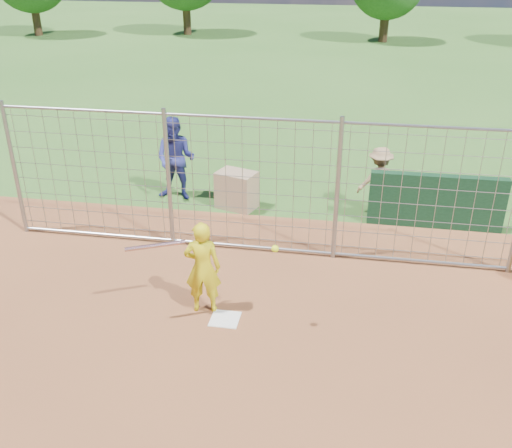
% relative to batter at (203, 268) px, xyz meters
% --- Properties ---
extents(ground, '(100.00, 100.00, 0.00)m').
position_rel_batter_xyz_m(ground, '(0.37, -0.01, -0.75)').
color(ground, '#2D591E').
rests_on(ground, ground).
extents(home_plate, '(0.43, 0.43, 0.02)m').
position_rel_batter_xyz_m(home_plate, '(0.37, -0.21, -0.74)').
color(home_plate, silver).
rests_on(home_plate, ground).
extents(dugout_wall, '(2.60, 0.20, 1.10)m').
position_rel_batter_xyz_m(dugout_wall, '(3.77, 3.59, -0.20)').
color(dugout_wall, '#11381E').
rests_on(dugout_wall, ground).
extents(batter, '(0.59, 0.43, 1.50)m').
position_rel_batter_xyz_m(batter, '(0.00, 0.00, 0.00)').
color(batter, gold).
rests_on(batter, ground).
extents(bystander_a, '(0.93, 0.74, 1.83)m').
position_rel_batter_xyz_m(bystander_a, '(-1.67, 4.11, 0.17)').
color(bystander_a, navy).
rests_on(bystander_a, ground).
extents(bystander_c, '(1.04, 0.84, 1.41)m').
position_rel_batter_xyz_m(bystander_c, '(2.67, 4.16, -0.05)').
color(bystander_c, '#967552').
rests_on(bystander_c, ground).
extents(equipment_bin, '(0.93, 0.77, 0.80)m').
position_rel_batter_xyz_m(equipment_bin, '(-0.28, 3.84, -0.35)').
color(equipment_bin, tan).
rests_on(equipment_bin, ground).
extents(equipment_in_play, '(2.17, 0.43, 0.20)m').
position_rel_batter_xyz_m(equipment_in_play, '(-0.17, -0.31, 0.51)').
color(equipment_in_play, silver).
rests_on(equipment_in_play, ground).
extents(backstop_fence, '(9.08, 0.08, 2.60)m').
position_rel_batter_xyz_m(backstop_fence, '(0.37, 1.99, 0.51)').
color(backstop_fence, gray).
rests_on(backstop_fence, ground).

